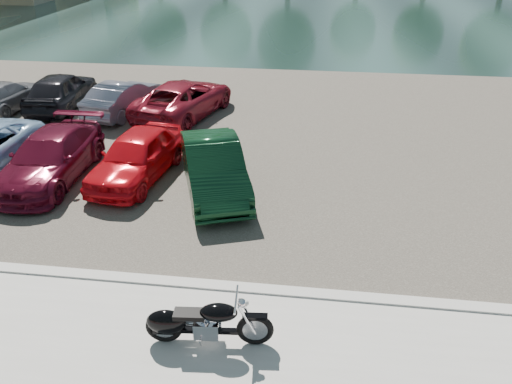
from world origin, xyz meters
TOP-DOWN VIEW (x-y plane):
  - ground at (0.00, 0.00)m, footprint 200.00×200.00m
  - kerb at (0.00, 2.00)m, footprint 60.00×0.30m
  - parking_lot at (0.00, 11.00)m, footprint 60.00×18.00m
  - river at (0.00, 40.00)m, footprint 120.00×40.00m
  - motorcycle at (-0.01, 0.39)m, footprint 2.33×0.75m
  - car_3 at (-5.90, 6.47)m, footprint 2.02×4.78m
  - car_4 at (-3.37, 6.84)m, footprint 2.22×4.38m
  - car_5 at (-0.92, 6.33)m, footprint 2.95×4.73m
  - car_7 at (-10.84, 12.10)m, footprint 1.91×4.27m
  - car_8 at (-8.66, 12.70)m, footprint 2.07×4.51m
  - car_9 at (-5.85, 12.37)m, footprint 2.24×4.22m
  - car_10 at (-3.39, 12.44)m, footprint 3.60×5.51m

SIDE VIEW (x-z plane):
  - ground at x=0.00m, z-range 0.00..0.00m
  - river at x=0.00m, z-range 0.00..0.00m
  - parking_lot at x=0.00m, z-range 0.00..0.04m
  - kerb at x=0.00m, z-range 0.00..0.14m
  - motorcycle at x=-0.01m, z-range 0.04..1.09m
  - car_7 at x=-10.84m, z-range 0.04..1.25m
  - car_9 at x=-5.85m, z-range 0.04..1.36m
  - car_3 at x=-5.90m, z-range 0.04..1.42m
  - car_10 at x=-3.39m, z-range 0.04..1.45m
  - car_4 at x=-3.37m, z-range 0.04..1.47m
  - car_5 at x=-0.92m, z-range 0.04..1.51m
  - car_8 at x=-8.66m, z-range 0.04..1.54m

